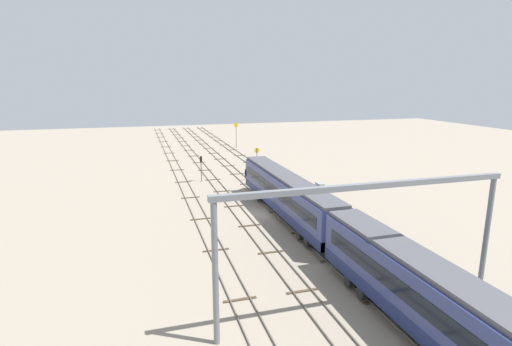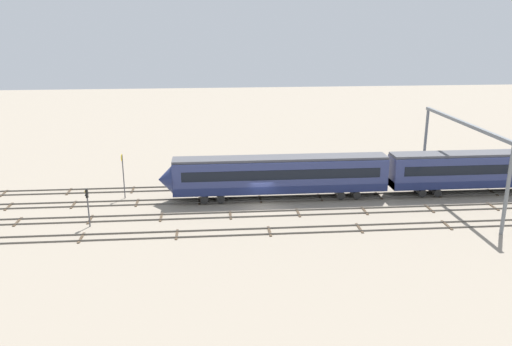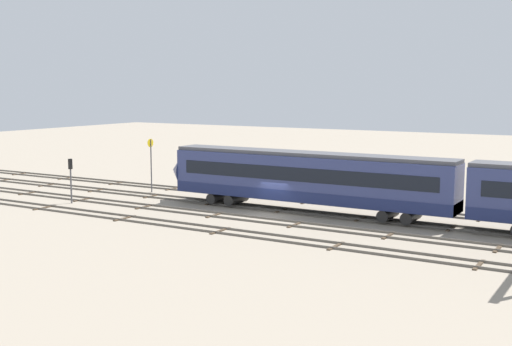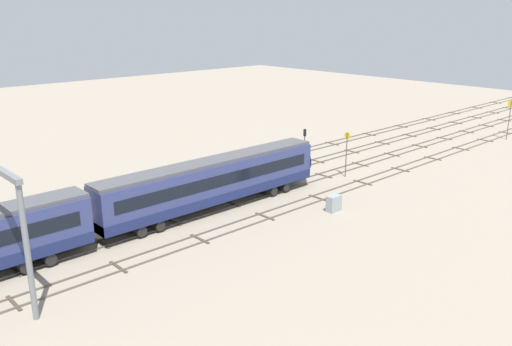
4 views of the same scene
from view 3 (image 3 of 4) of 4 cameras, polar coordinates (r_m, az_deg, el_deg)
ground_plane at (r=52.99m, az=1.11°, el=-3.63°), size 202.54×202.54×0.00m
track_near_foreground at (r=59.04m, az=4.45°, el=-2.43°), size 186.54×2.40×0.16m
track_with_train at (r=54.97m, az=2.30°, el=-3.15°), size 186.54×2.40×0.16m
track_middle at (r=51.00m, az=-0.18°, el=-3.98°), size 186.54×2.40×0.16m
track_second_far at (r=47.16m, az=-3.09°, el=-4.93°), size 186.54×2.40×0.16m
speed_sign_near_foreground at (r=64.62m, az=-9.00°, el=1.21°), size 0.14×0.81×5.20m
signal_light_trackside_approach at (r=60.13m, az=-15.62°, el=-0.07°), size 0.31×0.32×3.92m
relay_cabinet at (r=64.51m, az=1.13°, el=-0.94°), size 1.45×0.81×1.54m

